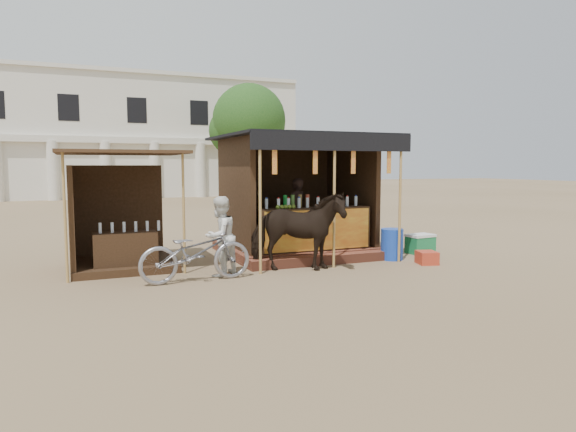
% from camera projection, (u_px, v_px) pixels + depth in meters
% --- Properties ---
extents(ground, '(120.00, 120.00, 0.00)m').
position_uv_depth(ground, '(324.00, 288.00, 8.76)').
color(ground, '#846B4C').
rests_on(ground, ground).
extents(main_stall, '(3.60, 3.61, 2.78)m').
position_uv_depth(main_stall, '(298.00, 211.00, 12.13)').
color(main_stall, brown).
rests_on(main_stall, ground).
extents(secondary_stall, '(2.40, 2.40, 2.38)m').
position_uv_depth(secondary_stall, '(114.00, 227.00, 10.43)').
color(secondary_stall, '#3B2315').
rests_on(secondary_stall, ground).
extents(cow, '(2.06, 1.49, 1.58)m').
position_uv_depth(cow, '(298.00, 231.00, 10.16)').
color(cow, black).
rests_on(cow, ground).
extents(motorbike, '(2.08, 0.82, 1.07)m').
position_uv_depth(motorbike, '(196.00, 252.00, 9.24)').
color(motorbike, gray).
rests_on(motorbike, ground).
extents(bystander, '(0.93, 0.90, 1.52)m').
position_uv_depth(bystander, '(220.00, 236.00, 9.71)').
color(bystander, white).
rests_on(bystander, ground).
extents(blue_barrel, '(0.59, 0.59, 0.69)m').
position_uv_depth(blue_barrel, '(392.00, 244.00, 11.43)').
color(blue_barrel, '#173FB2').
rests_on(blue_barrel, ground).
extents(red_crate, '(0.49, 0.53, 0.27)m').
position_uv_depth(red_crate, '(427.00, 258.00, 10.94)').
color(red_crate, '#AE331D').
rests_on(red_crate, ground).
extents(cooler, '(0.69, 0.51, 0.46)m').
position_uv_depth(cooler, '(420.00, 244.00, 12.27)').
color(cooler, '#1B7B41').
rests_on(cooler, ground).
extents(background_building, '(26.00, 7.45, 8.18)m').
position_uv_depth(background_building, '(102.00, 138.00, 35.10)').
color(background_building, silver).
rests_on(background_building, ground).
extents(tree, '(4.50, 4.40, 7.00)m').
position_uv_depth(tree, '(245.00, 123.00, 30.87)').
color(tree, '#382314').
rests_on(tree, ground).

